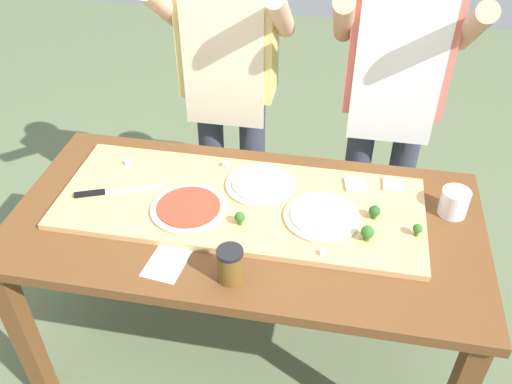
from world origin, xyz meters
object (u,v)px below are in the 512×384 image
(pizza_slice_far_left, at_px, (355,184))
(pizza_whole_cheese_artichoke, at_px, (261,184))
(pizza_slice_far_right, at_px, (393,185))
(broccoli_floret_back_left, at_px, (367,233))
(sauce_jar, at_px, (230,265))
(recipe_note, at_px, (167,263))
(cheese_crumble_c, at_px, (128,162))
(cook_left, at_px, (229,71))
(chefs_knife, at_px, (107,192))
(cheese_crumble_a, at_px, (226,164))
(broccoli_floret_front_left, at_px, (240,217))
(pizza_whole_white_garlic, at_px, (322,216))
(pizza_whole_tomato_red, at_px, (189,208))
(cheese_crumble_b, at_px, (323,253))
(cook_right, at_px, (394,85))
(broccoli_floret_front_right, at_px, (417,229))
(prep_table, at_px, (246,237))
(broccoli_floret_back_mid, at_px, (374,211))
(flour_cup, at_px, (454,204))

(pizza_slice_far_left, bearing_deg, pizza_whole_cheese_artichoke, -169.43)
(pizza_slice_far_right, distance_m, broccoli_floret_back_left, 0.33)
(broccoli_floret_back_left, height_order, sauce_jar, sauce_jar)
(sauce_jar, height_order, recipe_note, sauce_jar)
(cheese_crumble_c, bearing_deg, cook_left, 57.28)
(chefs_knife, distance_m, cook_left, 0.76)
(recipe_note, bearing_deg, cheese_crumble_a, 81.77)
(broccoli_floret_front_left, xyz_separation_m, cheese_crumble_c, (-0.51, 0.26, -0.02))
(pizza_whole_white_garlic, height_order, recipe_note, pizza_whole_white_garlic)
(chefs_knife, xyz_separation_m, pizza_whole_tomato_red, (0.32, -0.03, 0.00))
(cheese_crumble_b, height_order, sauce_jar, sauce_jar)
(chefs_knife, relative_size, cheese_crumble_c, 14.80)
(cheese_crumble_a, relative_size, sauce_jar, 0.18)
(chefs_knife, distance_m, cook_right, 1.23)
(broccoli_floret_front_right, relative_size, cook_right, 0.03)
(pizza_slice_far_right, bearing_deg, broccoli_floret_back_left, -106.02)
(broccoli_floret_front_right, height_order, cheese_crumble_a, broccoli_floret_front_right)
(prep_table, bearing_deg, cook_right, 53.82)
(chefs_knife, bearing_deg, broccoli_floret_front_right, -1.14)
(broccoli_floret_back_left, bearing_deg, chefs_knife, 175.50)
(pizza_whole_white_garlic, height_order, cheese_crumble_c, cheese_crumble_c)
(pizza_slice_far_right, xyz_separation_m, broccoli_floret_back_left, (-0.09, -0.31, 0.03))
(chefs_knife, xyz_separation_m, recipe_note, (0.32, -0.28, -0.03))
(chefs_knife, xyz_separation_m, pizza_slice_far_right, (1.04, 0.24, 0.00))
(pizza_whole_white_garlic, distance_m, broccoli_floret_back_left, 0.18)
(pizza_whole_white_garlic, distance_m, pizza_slice_far_left, 0.23)
(broccoli_floret_back_left, bearing_deg, pizza_whole_cheese_artichoke, 150.72)
(recipe_note, bearing_deg, cook_right, 53.54)
(pizza_slice_far_left, bearing_deg, pizza_whole_tomato_red, -156.75)
(prep_table, relative_size, cheese_crumble_c, 80.42)
(cheese_crumble_a, relative_size, cheese_crumble_c, 1.03)
(pizza_slice_far_left, xyz_separation_m, cheese_crumble_b, (-0.09, -0.38, 0.00))
(pizza_whole_tomato_red, xyz_separation_m, cook_left, (-0.01, 0.70, 0.19))
(pizza_whole_tomato_red, height_order, pizza_slice_far_right, pizza_whole_tomato_red)
(pizza_whole_cheese_artichoke, bearing_deg, recipe_note, -118.34)
(recipe_note, bearing_deg, pizza_whole_white_garlic, 31.38)
(broccoli_floret_back_left, height_order, cheese_crumble_a, broccoli_floret_back_left)
(broccoli_floret_back_mid, bearing_deg, cheese_crumble_c, 171.26)
(pizza_slice_far_right, xyz_separation_m, broccoli_floret_front_left, (-0.52, -0.31, 0.02))
(broccoli_floret_front_right, height_order, recipe_note, broccoli_floret_front_right)
(pizza_slice_far_right, xyz_separation_m, cheese_crumble_c, (-1.02, -0.05, 0.00))
(pizza_whole_cheese_artichoke, bearing_deg, broccoli_floret_back_mid, -14.29)
(broccoli_floret_front_right, relative_size, flour_cup, 0.47)
(pizza_whole_tomato_red, relative_size, pizza_slice_far_left, 3.55)
(pizza_slice_far_right, xyz_separation_m, cook_left, (-0.72, 0.42, 0.19))
(prep_table, height_order, pizza_slice_far_right, pizza_slice_far_right)
(chefs_knife, relative_size, cook_left, 0.18)
(pizza_slice_far_right, bearing_deg, prep_table, -154.20)
(broccoli_floret_front_left, distance_m, cheese_crumble_c, 0.57)
(pizza_whole_tomato_red, bearing_deg, cheese_crumble_c, 144.49)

